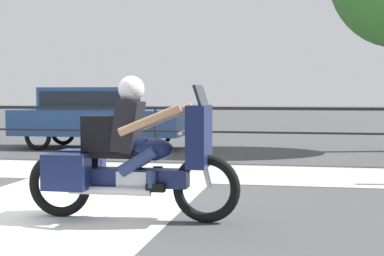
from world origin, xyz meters
name	(u,v)px	position (x,y,z in m)	size (l,w,h in m)	color
ground_plane	(53,208)	(0.00, 0.00, 0.00)	(120.00, 120.00, 0.00)	#424244
sidewalk_band	(132,171)	(0.00, 3.40, 0.01)	(44.00, 2.40, 0.01)	#A8A59E
crosswalk_band	(52,211)	(0.08, -0.20, 0.00)	(3.01, 6.00, 0.01)	silver
fence_railing	(155,118)	(0.00, 5.07, 0.89)	(36.00, 0.05, 1.13)	black
motorcycle	(129,156)	(1.13, -0.48, 0.71)	(2.43, 0.76, 1.59)	black
parked_car	(96,114)	(-2.17, 7.52, 0.89)	(4.32, 1.67, 1.55)	#284C84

